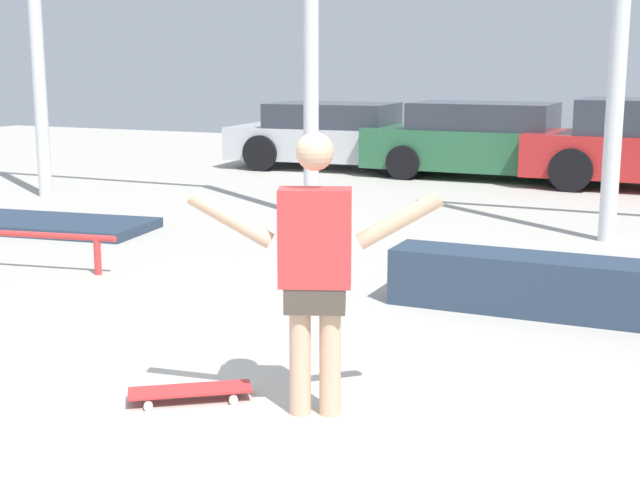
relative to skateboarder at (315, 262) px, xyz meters
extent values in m
plane|color=#B2ADA3|center=(-0.99, -0.16, -0.91)|extent=(36.00, 36.00, 0.00)
cylinder|color=#DBAD89|center=(-0.08, -0.03, -0.53)|extent=(0.13, 0.13, 0.78)
cylinder|color=#DBAD89|center=(0.08, 0.03, -0.53)|extent=(0.13, 0.13, 0.78)
cube|color=#4C4238|center=(0.00, 0.00, -0.20)|extent=(0.40, 0.31, 0.17)
cube|color=#DB3838|center=(0.00, 0.00, 0.14)|extent=(0.46, 0.35, 0.56)
sphere|color=#DBAD89|center=(0.00, 0.00, 0.63)|extent=(0.21, 0.21, 0.21)
cylinder|color=#DBAD89|center=(-0.44, -0.18, 0.25)|extent=(0.49, 0.27, 0.34)
cylinder|color=#DBAD89|center=(0.44, 0.18, 0.25)|extent=(0.49, 0.27, 0.34)
cube|color=red|center=(-0.78, -0.14, -0.85)|extent=(0.73, 0.61, 0.01)
cylinder|color=silver|center=(-0.64, 0.10, -0.89)|extent=(0.06, 0.06, 0.05)
cylinder|color=silver|center=(-0.51, -0.08, -0.89)|extent=(0.06, 0.06, 0.05)
cylinder|color=silver|center=(-1.05, -0.20, -0.89)|extent=(0.06, 0.06, 0.05)
cylinder|color=silver|center=(-0.92, -0.37, -0.89)|extent=(0.06, 0.06, 0.05)
cube|color=#28384C|center=(0.87, 2.71, -0.68)|extent=(2.65, 0.54, 0.48)
cube|color=#28384C|center=(-5.60, 3.92, -0.85)|extent=(2.96, 1.53, 0.12)
cylinder|color=red|center=(-4.27, 2.12, -0.55)|extent=(2.16, 0.45, 0.06)
cylinder|color=red|center=(-3.39, 2.29, -0.73)|extent=(0.07, 0.07, 0.36)
cylinder|color=silver|center=(-7.40, 6.09, 1.78)|extent=(0.20, 0.20, 5.40)
cylinder|color=silver|center=(-2.88, 6.09, 1.78)|extent=(0.20, 0.20, 5.40)
cylinder|color=silver|center=(0.90, 6.09, 1.78)|extent=(0.20, 0.20, 5.40)
cube|color=#B7BABF|center=(-4.70, 11.33, -0.42)|extent=(4.36, 2.12, 0.61)
cube|color=#2D333D|center=(-4.87, 11.31, 0.11)|extent=(2.45, 1.82, 0.46)
cylinder|color=black|center=(-3.46, 12.30, -0.58)|extent=(0.69, 0.27, 0.68)
cylinder|color=black|center=(-3.32, 10.56, -0.58)|extent=(0.69, 0.27, 0.68)
cylinder|color=black|center=(-6.08, 12.09, -0.58)|extent=(0.69, 0.27, 0.68)
cylinder|color=black|center=(-5.94, 10.35, -0.58)|extent=(0.69, 0.27, 0.68)
cube|color=#28603D|center=(-1.70, 11.12, -0.40)|extent=(4.44, 1.75, 0.70)
cube|color=#2D333D|center=(-1.87, 11.12, 0.18)|extent=(2.45, 1.60, 0.46)
cylinder|color=black|center=(-0.33, 11.97, -0.61)|extent=(0.60, 0.23, 0.60)
cylinder|color=black|center=(-0.31, 10.30, -0.61)|extent=(0.60, 0.23, 0.60)
cylinder|color=black|center=(-3.08, 11.95, -0.61)|extent=(0.60, 0.23, 0.60)
cylinder|color=black|center=(-3.06, 10.28, -0.61)|extent=(0.60, 0.23, 0.60)
cylinder|color=black|center=(-0.16, 11.61, -0.57)|extent=(0.69, 0.23, 0.69)
cylinder|color=black|center=(-0.14, 9.97, -0.57)|extent=(0.69, 0.23, 0.69)
camera|label=1|loc=(2.09, -4.49, 1.12)|focal=50.00mm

